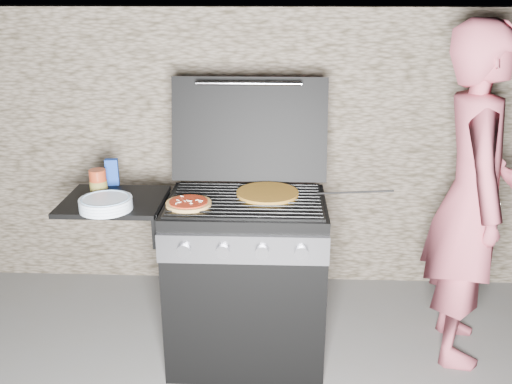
{
  "coord_description": "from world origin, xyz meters",
  "views": [
    {
      "loc": [
        0.16,
        -2.66,
        1.91
      ],
      "look_at": [
        0.05,
        0.0,
        0.95
      ],
      "focal_mm": 40.0,
      "sensor_mm": 36.0,
      "label": 1
    }
  ],
  "objects_px": {
    "gas_grill": "(199,279)",
    "pizza_topped": "(189,203)",
    "sauce_jar": "(98,182)",
    "person": "(472,198)"
  },
  "relations": [
    {
      "from": "gas_grill",
      "to": "pizza_topped",
      "type": "xyz_separation_m",
      "value": [
        -0.02,
        -0.09,
        0.47
      ]
    },
    {
      "from": "gas_grill",
      "to": "sauce_jar",
      "type": "xyz_separation_m",
      "value": [
        -0.51,
        0.06,
        0.51
      ]
    },
    {
      "from": "pizza_topped",
      "to": "sauce_jar",
      "type": "xyz_separation_m",
      "value": [
        -0.49,
        0.15,
        0.05
      ]
    },
    {
      "from": "gas_grill",
      "to": "person",
      "type": "distance_m",
      "value": 1.48
    },
    {
      "from": "pizza_topped",
      "to": "person",
      "type": "xyz_separation_m",
      "value": [
        1.43,
        0.22,
        -0.03
      ]
    },
    {
      "from": "person",
      "to": "gas_grill",
      "type": "bearing_deg",
      "value": 103.08
    },
    {
      "from": "gas_grill",
      "to": "pizza_topped",
      "type": "height_order",
      "value": "pizza_topped"
    },
    {
      "from": "sauce_jar",
      "to": "person",
      "type": "xyz_separation_m",
      "value": [
        1.92,
        0.06,
        -0.08
      ]
    },
    {
      "from": "gas_grill",
      "to": "person",
      "type": "bearing_deg",
      "value": 4.96
    },
    {
      "from": "gas_grill",
      "to": "sauce_jar",
      "type": "distance_m",
      "value": 0.73
    }
  ]
}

